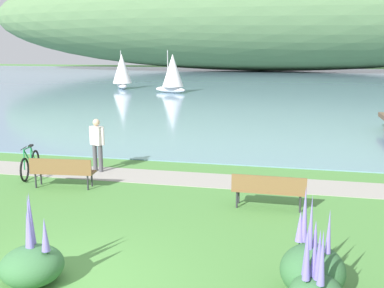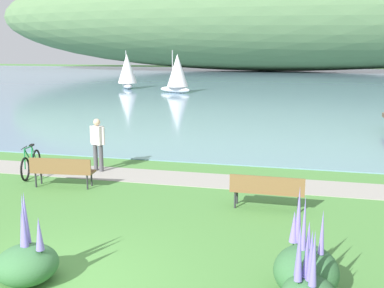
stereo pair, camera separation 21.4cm
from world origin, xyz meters
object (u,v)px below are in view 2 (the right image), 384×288
park_bench_further_along (62,170)px  sailboat_mid_bay (177,73)px  person_at_shoreline (98,141)px  sailboat_nearest_to_shore (127,71)px  park_bench_near_camera (267,189)px  bicycle_leaning_near_bench (31,164)px

park_bench_further_along → sailboat_mid_bay: bearing=98.6°
person_at_shoreline → sailboat_nearest_to_shore: 30.85m
park_bench_near_camera → sailboat_nearest_to_shore: (-15.92, 31.39, 1.25)m
bicycle_leaning_near_bench → sailboat_mid_bay: 27.16m
person_at_shoreline → sailboat_mid_bay: bearing=99.8°
bicycle_leaning_near_bench → sailboat_nearest_to_shore: 31.29m
person_at_shoreline → sailboat_nearest_to_shore: sailboat_nearest_to_shore is taller
person_at_shoreline → sailboat_mid_bay: (-4.47, 25.98, 0.81)m
park_bench_near_camera → sailboat_mid_bay: size_ratio=0.48×
park_bench_further_along → sailboat_nearest_to_shore: (-10.13, 30.91, 1.25)m
sailboat_nearest_to_shore → sailboat_mid_bay: (5.91, -3.07, 0.02)m
park_bench_near_camera → sailboat_nearest_to_shore: sailboat_nearest_to_shore is taller
park_bench_further_along → sailboat_mid_bay: 28.19m
sailboat_nearest_to_shore → sailboat_mid_bay: bearing=-27.4°
park_bench_further_along → sailboat_mid_bay: (-4.23, 27.84, 1.27)m
park_bench_near_camera → park_bench_further_along: 5.80m
park_bench_further_along → sailboat_nearest_to_shore: bearing=108.2°
bicycle_leaning_near_bench → person_at_shoreline: bearing=29.6°
sailboat_mid_bay → sailboat_nearest_to_shore: bearing=152.6°
person_at_shoreline → bicycle_leaning_near_bench: bearing=-150.4°
park_bench_further_along → person_at_shoreline: 1.94m
park_bench_near_camera → person_at_shoreline: bearing=157.1°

